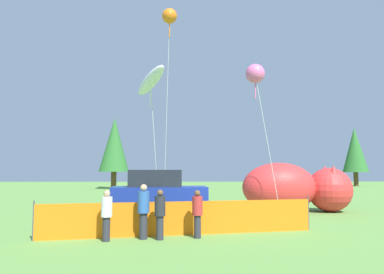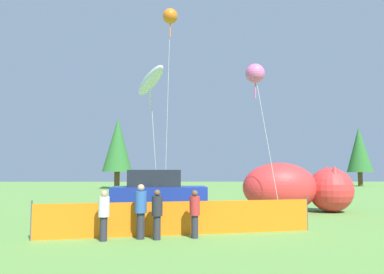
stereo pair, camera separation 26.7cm
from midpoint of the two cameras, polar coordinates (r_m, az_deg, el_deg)
ground_plane at (r=16.27m, az=6.01°, el=-13.05°), size 120.00×120.00×0.00m
parked_car at (r=17.46m, az=-4.77°, el=-8.91°), size 4.41×2.12×2.28m
folding_chair at (r=15.48m, az=13.88°, el=-11.49°), size 0.66×0.66×0.84m
inflatable_cat at (r=21.22m, az=15.76°, el=-7.68°), size 6.09×2.85×2.67m
safety_fence at (r=13.40m, az=-1.27°, el=-12.27°), size 9.62×1.99×1.28m
spectator_in_black_shirt at (r=12.78m, az=1.02°, el=-11.34°), size 0.35×0.35×1.59m
spectator_in_white_shirt at (r=12.56m, az=-12.69°, el=-11.26°), size 0.35×0.35×1.62m
spectator_in_green_shirt at (r=12.53m, az=-4.72°, el=-11.37°), size 0.35×0.35×1.62m
spectator_in_blue_shirt at (r=12.71m, az=-7.21°, el=-10.83°), size 0.39×0.39×1.79m
kite_orange_flower at (r=23.68m, az=-3.01°, el=17.80°), size 0.90×1.11×11.98m
kite_white_ghost at (r=18.09m, az=-5.97°, el=8.43°), size 1.95×3.13×7.16m
kite_pink_octopus at (r=19.58m, az=9.99°, el=9.48°), size 1.60×0.98×7.67m
horizon_tree_east at (r=59.20m, az=24.24°, el=-1.81°), size 3.56×3.56×8.48m
horizon_tree_west at (r=47.82m, az=-11.12°, el=-1.21°), size 3.71×3.71×8.86m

